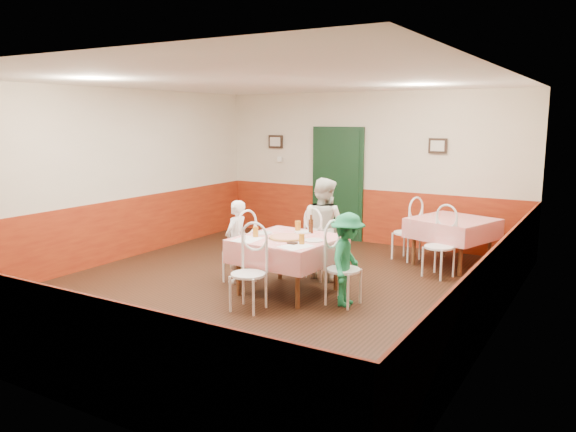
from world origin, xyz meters
The scene contains 39 objects.
floor centered at (0.00, 0.00, 0.00)m, with size 7.00×7.00×0.00m, color black.
ceiling centered at (0.00, 0.00, 2.80)m, with size 7.00×7.00×0.00m, color white.
back_wall centered at (0.00, 3.50, 1.40)m, with size 6.00×0.10×2.80m, color beige.
front_wall centered at (0.00, -3.50, 1.40)m, with size 6.00×0.10×2.80m, color beige.
left_wall centered at (-3.00, 0.00, 1.40)m, with size 0.10×7.00×2.80m, color beige.
right_wall centered at (3.00, 0.00, 1.40)m, with size 0.10×7.00×2.80m, color beige.
wainscot_back centered at (0.00, 3.48, 0.50)m, with size 6.00×0.03×1.00m, color maroon.
wainscot_front centered at (0.00, -3.48, 0.50)m, with size 6.00×0.03×1.00m, color maroon.
wainscot_left centered at (-2.98, 0.00, 0.50)m, with size 0.03×7.00×1.00m, color maroon.
wainscot_right centered at (2.98, 0.00, 0.50)m, with size 0.03×7.00×1.00m, color maroon.
door centered at (-0.60, 3.45, 1.05)m, with size 0.96×0.06×2.10m, color black.
picture_left centered at (-2.00, 3.45, 1.85)m, with size 0.32×0.03×0.26m, color black.
picture_right centered at (1.30, 3.45, 1.85)m, with size 0.32×0.03×0.26m, color black.
thermostat centered at (-1.90, 3.45, 1.50)m, with size 0.10×0.03×0.10m, color white.
main_table centered at (0.32, 0.03, 0.38)m, with size 1.22×1.22×0.77m, color red.
second_table centered at (1.85, 2.57, 0.38)m, with size 1.12×1.12×0.77m, color red.
chair_left centered at (-0.52, 0.09, 0.45)m, with size 0.42×0.42×0.90m, color white, non-canonical shape.
chair_right centered at (1.17, -0.04, 0.45)m, with size 0.42×0.42×0.90m, color white, non-canonical shape.
chair_far centered at (0.39, 0.87, 0.45)m, with size 0.42×0.42×0.90m, color white, non-canonical shape.
chair_near centered at (0.26, -0.82, 0.45)m, with size 0.42×0.42×0.90m, color white, non-canonical shape.
chair_second_a centered at (1.10, 2.57, 0.45)m, with size 0.42×0.42×0.90m, color white, non-canonical shape.
chair_second_b centered at (1.85, 1.82, 0.45)m, with size 0.42×0.42×0.90m, color white, non-canonical shape.
pizza centered at (0.35, -0.04, 0.78)m, with size 0.46×0.46×0.03m, color #B74723.
plate_left centered at (-0.10, 0.06, 0.77)m, with size 0.25×0.25×0.01m, color white.
plate_right centered at (0.72, 0.01, 0.77)m, with size 0.25×0.25×0.01m, color white.
plate_far centered at (0.34, 0.43, 0.77)m, with size 0.25×0.25×0.01m, color white.
glass_a centered at (-0.06, -0.17, 0.83)m, with size 0.07×0.07×0.14m, color #BF7219.
glass_b centered at (0.68, -0.23, 0.83)m, with size 0.07×0.07×0.13m, color #BF7219.
glass_c centered at (0.23, 0.45, 0.83)m, with size 0.08×0.08×0.15m, color #BF7219.
beer_bottle centered at (0.45, 0.44, 0.88)m, with size 0.06×0.06×0.23m, color #381C0A.
shaker_a centered at (-0.10, -0.37, 0.81)m, with size 0.04×0.04×0.09m, color silver.
shaker_b centered at (-0.08, -0.40, 0.81)m, with size 0.04×0.04×0.09m, color silver.
shaker_c centered at (-0.15, -0.31, 0.81)m, with size 0.04×0.04×0.09m, color #B23319.
menu_left centered at (-0.06, -0.35, 0.76)m, with size 0.30×0.40×0.00m, color white.
menu_right centered at (0.68, -0.38, 0.76)m, with size 0.30×0.40×0.00m, color white.
wallet centered at (0.57, -0.28, 0.77)m, with size 0.11×0.09×0.02m, color black.
diner_left centered at (-0.57, 0.09, 0.59)m, with size 0.43×0.28×1.18m, color gray.
diner_far centered at (0.39, 0.92, 0.74)m, with size 0.72×0.56×1.48m, color gray.
diner_right centered at (1.22, -0.04, 0.59)m, with size 0.76×0.44×1.18m, color gray.
Camera 1 is at (4.04, -6.24, 2.34)m, focal length 35.00 mm.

